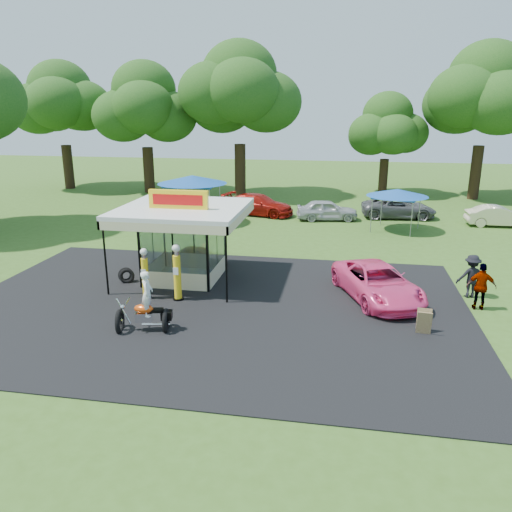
% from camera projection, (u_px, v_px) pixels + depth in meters
% --- Properties ---
extents(ground, '(120.00, 120.00, 0.00)m').
position_uv_depth(ground, '(196.00, 327.00, 17.84)').
color(ground, '#38591B').
rests_on(ground, ground).
extents(asphalt_apron, '(20.00, 14.00, 0.04)m').
position_uv_depth(asphalt_apron, '(211.00, 306.00, 19.72)').
color(asphalt_apron, black).
rests_on(asphalt_apron, ground).
extents(gas_station_kiosk, '(5.40, 5.40, 4.18)m').
position_uv_depth(gas_station_kiosk, '(184.00, 241.00, 22.38)').
color(gas_station_kiosk, white).
rests_on(gas_station_kiosk, ground).
extents(gas_pump_left, '(0.40, 0.40, 2.16)m').
position_uv_depth(gas_pump_left, '(145.00, 275.00, 20.20)').
color(gas_pump_left, black).
rests_on(gas_pump_left, ground).
extents(gas_pump_right, '(0.44, 0.44, 2.37)m').
position_uv_depth(gas_pump_right, '(177.00, 274.00, 20.04)').
color(gas_pump_right, black).
rests_on(gas_pump_right, ground).
extents(motorcycle, '(2.01, 1.25, 2.29)m').
position_uv_depth(motorcycle, '(146.00, 307.00, 17.31)').
color(motorcycle, black).
rests_on(motorcycle, ground).
extents(spare_tires, '(0.87, 0.69, 0.70)m').
position_uv_depth(spare_tires, '(126.00, 275.00, 22.32)').
color(spare_tires, black).
rests_on(spare_tires, ground).
extents(a_frame_sign, '(0.51, 0.49, 0.88)m').
position_uv_depth(a_frame_sign, '(424.00, 322.00, 17.19)').
color(a_frame_sign, '#593819').
rests_on(a_frame_sign, ground).
extents(kiosk_car, '(2.82, 1.13, 0.96)m').
position_uv_depth(kiosk_car, '(199.00, 256.00, 24.83)').
color(kiosk_car, yellow).
rests_on(kiosk_car, ground).
extents(pink_sedan, '(4.08, 5.62, 1.42)m').
position_uv_depth(pink_sedan, '(377.00, 283.00, 20.30)').
color(pink_sedan, '#FF458B').
rests_on(pink_sedan, ground).
extents(spectator_east_a, '(1.27, 0.86, 1.82)m').
position_uv_depth(spectator_east_a, '(471.00, 276.00, 20.47)').
color(spectator_east_a, black).
rests_on(spectator_east_a, ground).
extents(spectator_east_b, '(1.12, 0.52, 1.87)m').
position_uv_depth(spectator_east_b, '(481.00, 287.00, 19.19)').
color(spectator_east_b, gray).
rests_on(spectator_east_b, ground).
extents(bg_car_a, '(4.82, 1.75, 1.58)m').
position_uv_depth(bg_car_a, '(185.00, 209.00, 34.85)').
color(bg_car_a, silver).
rests_on(bg_car_a, ground).
extents(bg_car_b, '(5.58, 3.33, 1.52)m').
position_uv_depth(bg_car_b, '(258.00, 205.00, 36.39)').
color(bg_car_b, '#A0130C').
rests_on(bg_car_b, ground).
extents(bg_car_c, '(4.43, 2.38, 1.43)m').
position_uv_depth(bg_car_c, '(327.00, 210.00, 34.72)').
color(bg_car_c, '#ACACB1').
rests_on(bg_car_c, ground).
extents(bg_car_d, '(5.33, 2.78, 1.43)m').
position_uv_depth(bg_car_d, '(398.00, 208.00, 35.44)').
color(bg_car_d, '#565659').
rests_on(bg_car_d, ground).
extents(bg_car_e, '(4.13, 1.53, 1.35)m').
position_uv_depth(bg_car_e, '(498.00, 216.00, 32.92)').
color(bg_car_e, beige).
rests_on(bg_car_e, ground).
extents(tent_west, '(4.63, 4.63, 3.24)m').
position_uv_depth(tent_west, '(192.00, 180.00, 33.23)').
color(tent_west, gray).
rests_on(tent_west, ground).
extents(tent_east, '(3.82, 3.82, 2.67)m').
position_uv_depth(tent_east, '(397.00, 193.00, 31.26)').
color(tent_east, gray).
rests_on(tent_east, ground).
extents(oak_far_a, '(9.77, 9.77, 11.58)m').
position_uv_depth(oak_far_a, '(62.00, 110.00, 46.68)').
color(oak_far_a, black).
rests_on(oak_far_a, ground).
extents(oak_far_b, '(9.52, 9.52, 11.35)m').
position_uv_depth(oak_far_b, '(145.00, 111.00, 44.45)').
color(oak_far_b, black).
rests_on(oak_far_b, ground).
extents(oak_far_c, '(10.84, 10.84, 12.77)m').
position_uv_depth(oak_far_c, '(240.00, 101.00, 42.44)').
color(oak_far_c, black).
rests_on(oak_far_c, ground).
extents(oak_far_d, '(7.35, 7.35, 8.76)m').
position_uv_depth(oak_far_d, '(387.00, 131.00, 43.85)').
color(oak_far_d, black).
rests_on(oak_far_d, ground).
extents(oak_far_e, '(10.53, 10.53, 12.53)m').
position_uv_depth(oak_far_e, '(484.00, 102.00, 40.77)').
color(oak_far_e, black).
rests_on(oak_far_e, ground).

